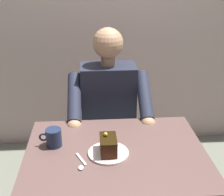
# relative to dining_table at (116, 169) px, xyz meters

# --- Properties ---
(dining_table) EXTENTS (0.91, 0.70, 0.75)m
(dining_table) POSITION_rel_dining_table_xyz_m (0.00, 0.00, 0.00)
(dining_table) COLOR brown
(dining_table) RESTS_ON ground
(chair) EXTENTS (0.42, 0.42, 0.88)m
(chair) POSITION_rel_dining_table_xyz_m (0.00, -0.70, -0.16)
(chair) COLOR brown
(chair) RESTS_ON ground
(seated_person) EXTENTS (0.53, 0.58, 1.25)m
(seated_person) POSITION_rel_dining_table_xyz_m (-0.00, -0.53, 0.00)
(seated_person) COLOR #242738
(seated_person) RESTS_ON ground
(dessert_plate) EXTENTS (0.20, 0.20, 0.01)m
(dessert_plate) POSITION_rel_dining_table_xyz_m (0.04, 0.02, 0.11)
(dessert_plate) COLOR silver
(dessert_plate) RESTS_ON dining_table
(cake_slice) EXTENTS (0.08, 0.13, 0.10)m
(cake_slice) POSITION_rel_dining_table_xyz_m (0.04, 0.02, 0.16)
(cake_slice) COLOR #3D1B0D
(cake_slice) RESTS_ON dessert_plate
(coffee_cup) EXTENTS (0.12, 0.08, 0.10)m
(coffee_cup) POSITION_rel_dining_table_xyz_m (0.31, -0.08, 0.16)
(coffee_cup) COLOR #1F2B48
(coffee_cup) RESTS_ON dining_table
(dessert_spoon) EXTENTS (0.06, 0.14, 0.01)m
(dessert_spoon) POSITION_rel_dining_table_xyz_m (0.17, 0.10, 0.11)
(dessert_spoon) COLOR silver
(dessert_spoon) RESTS_ON dining_table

